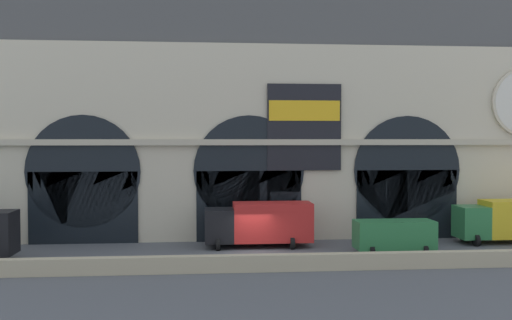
{
  "coord_description": "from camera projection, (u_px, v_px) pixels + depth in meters",
  "views": [
    {
      "loc": [
        -3.26,
        -37.54,
        7.61
      ],
      "look_at": [
        0.52,
        5.0,
        6.03
      ],
      "focal_mm": 40.49,
      "sensor_mm": 36.0,
      "label": 1
    }
  ],
  "objects": [
    {
      "name": "ground_plane",
      "position": [
        255.0,
        254.0,
        37.94
      ],
      "size": [
        200.0,
        200.0,
        0.0
      ],
      "primitive_type": "plane",
      "color": "#54565B"
    },
    {
      "name": "quay_parapet_wall",
      "position": [
        262.0,
        263.0,
        33.07
      ],
      "size": [
        90.0,
        0.7,
        0.96
      ],
      "primitive_type": "cube",
      "color": "#BCAD8C",
      "rests_on": "ground"
    },
    {
      "name": "station_building",
      "position": [
        247.0,
        115.0,
        44.97
      ],
      "size": [
        50.49,
        5.18,
        19.62
      ],
      "color": "beige",
      "rests_on": "ground"
    },
    {
      "name": "box_truck_center",
      "position": [
        260.0,
        223.0,
        40.43
      ],
      "size": [
        7.5,
        2.91,
        3.12
      ],
      "color": "black",
      "rests_on": "ground"
    },
    {
      "name": "van_mideast",
      "position": [
        394.0,
        235.0,
        38.15
      ],
      "size": [
        5.2,
        2.48,
        2.2
      ],
      "color": "#2D7A42",
      "rests_on": "ground"
    },
    {
      "name": "box_truck_east",
      "position": [
        509.0,
        220.0,
        42.03
      ],
      "size": [
        7.5,
        2.91,
        3.12
      ],
      "color": "#2D7A42",
      "rests_on": "ground"
    }
  ]
}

